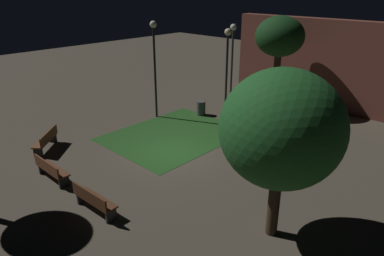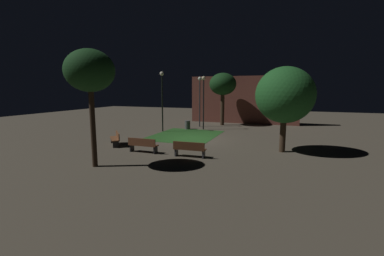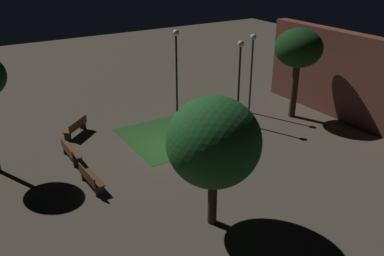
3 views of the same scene
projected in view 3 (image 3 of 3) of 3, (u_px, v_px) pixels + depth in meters
The scene contains 12 objects.
ground_plane at pixel (172, 148), 21.46m from camera, with size 60.00×60.00×0.00m, color #4C4438.
grass_lawn at pixel (183, 133), 23.16m from camera, with size 5.10×6.43×0.01m, color #23511E.
bench_lawn_edge at pixel (70, 151), 20.07m from camera, with size 1.80×0.50×0.88m.
bench_by_lamp at pixel (90, 178), 17.77m from camera, with size 1.82×0.57×0.88m.
bench_corner at pixel (76, 127), 22.80m from camera, with size 1.57×1.66×0.88m.
tree_back_right at pixel (214, 143), 14.38m from camera, with size 3.38×3.38×5.04m.
tree_near_wall at pixel (299, 49), 23.76m from camera, with size 2.76×2.76×5.39m.
lamp_post_plaza_west at pixel (176, 59), 24.32m from camera, with size 0.36×0.36×5.24m.
lamp_post_near_wall at pixel (252, 61), 24.67m from camera, with size 0.36×0.36×4.94m.
lamp_post_path_center at pixel (240, 69), 23.17m from camera, with size 0.36×0.36×4.91m.
trash_bin at pixel (218, 110), 25.26m from camera, with size 0.52×0.52×0.81m, color #4C4C4C.
building_wall_backdrop at pixel (347, 77), 24.22m from camera, with size 11.72×0.80×5.16m, color brown.
Camera 3 is at (16.85, -9.18, 9.71)m, focal length 38.53 mm.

